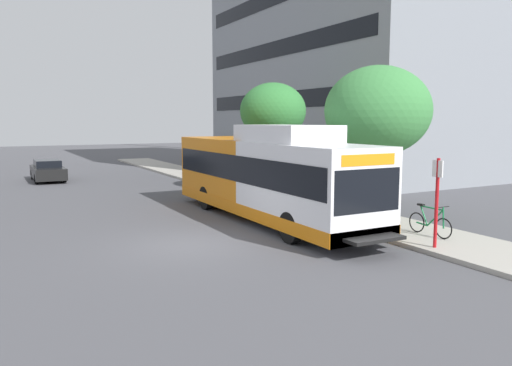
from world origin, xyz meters
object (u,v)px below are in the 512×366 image
(bus_stop_sign_pole, at_px, (437,196))
(bicycle_parked, at_px, (430,222))
(parked_car_far_lane, at_px, (48,170))
(street_tree_mid_block, at_px, (273,111))
(street_tree_near_stop, at_px, (377,111))
(transit_bus, at_px, (267,176))

(bus_stop_sign_pole, bearing_deg, bicycle_parked, 47.75)
(parked_car_far_lane, bearing_deg, street_tree_mid_block, -49.70)
(bicycle_parked, bearing_deg, street_tree_mid_block, 86.24)
(street_tree_near_stop, distance_m, parked_car_far_lane, 22.09)
(street_tree_near_stop, bearing_deg, transit_bus, 152.47)
(street_tree_near_stop, distance_m, street_tree_mid_block, 7.97)
(street_tree_near_stop, bearing_deg, bicycle_parked, -100.87)
(street_tree_near_stop, xyz_separation_m, street_tree_mid_block, (0.11, 7.97, 0.13))
(street_tree_near_stop, height_order, street_tree_mid_block, street_tree_near_stop)
(transit_bus, xyz_separation_m, bus_stop_sign_pole, (1.99, -6.38, -0.05))
(bus_stop_sign_pole, xyz_separation_m, parked_car_far_lane, (-8.01, 24.00, -0.99))
(bicycle_parked, distance_m, street_tree_near_stop, 4.92)
(bicycle_parked, xyz_separation_m, parked_car_far_lane, (-9.07, 22.84, 0.10))
(transit_bus, bearing_deg, bus_stop_sign_pole, -72.65)
(bus_stop_sign_pole, height_order, bicycle_parked, bus_stop_sign_pole)
(street_tree_near_stop, relative_size, street_tree_mid_block, 1.02)
(street_tree_near_stop, xyz_separation_m, parked_car_far_lane, (-9.70, 19.54, -3.49))
(bus_stop_sign_pole, height_order, street_tree_near_stop, street_tree_near_stop)
(street_tree_mid_block, bearing_deg, bicycle_parked, -93.76)
(street_tree_near_stop, bearing_deg, bus_stop_sign_pole, -110.69)
(street_tree_near_stop, bearing_deg, street_tree_mid_block, 89.24)
(transit_bus, height_order, bus_stop_sign_pole, transit_bus)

